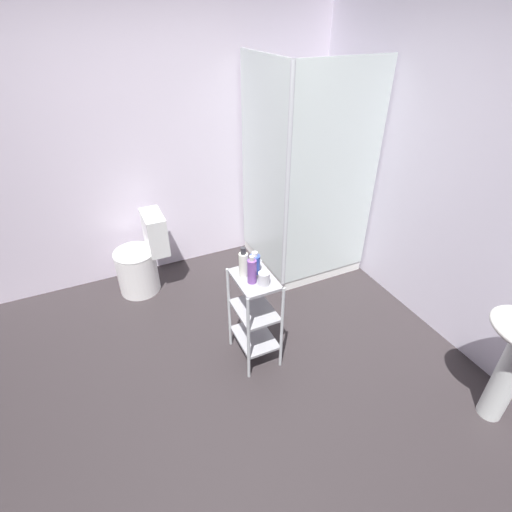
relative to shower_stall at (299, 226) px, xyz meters
name	(u,v)px	position (x,y,z in m)	size (l,w,h in m)	color
ground_plane	(231,395)	(1.22, -1.23, -0.47)	(4.20, 4.20, 0.02)	#2F292B
wall_back	(472,185)	(1.23, 0.62, 0.79)	(4.20, 0.14, 2.50)	silver
wall_left	(149,145)	(-0.63, -1.23, 0.79)	(0.10, 4.20, 2.50)	silver
shower_stall	(299,226)	(0.00, 0.00, 0.00)	(0.92, 0.92, 2.00)	white
toilet	(142,261)	(-0.26, -1.52, -0.15)	(0.37, 0.49, 0.76)	white
storage_cart	(255,312)	(0.95, -0.92, -0.03)	(0.38, 0.28, 0.74)	silver
conditioner_bottle_purple	(252,271)	(0.98, -0.95, 0.37)	(0.06, 0.06, 0.21)	#7F4DA4
lotion_bottle_white	(243,264)	(0.89, -0.98, 0.37)	(0.06, 0.06, 0.23)	white
shampoo_bottle_blue	(255,264)	(0.89, -0.89, 0.35)	(0.07, 0.07, 0.16)	#304CB4
rinse_cup	(264,279)	(1.04, -0.89, 0.32)	(0.08, 0.08, 0.09)	silver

